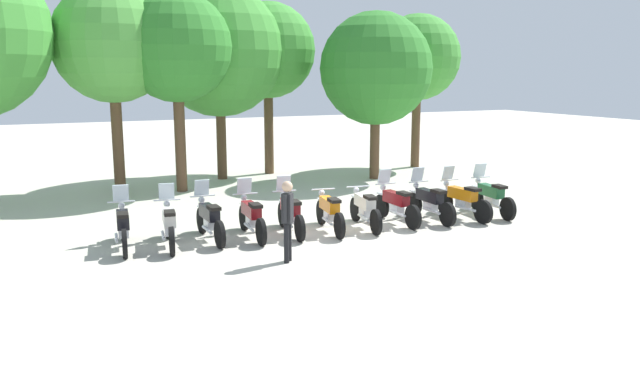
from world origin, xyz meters
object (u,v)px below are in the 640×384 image
(motorcycle_7, at_px, (396,204))
(tree_2, at_px, (176,48))
(motorcycle_2, at_px, (209,219))
(person_0, at_px, (288,215))
(tree_5, at_px, (376,69))
(motorcycle_3, at_px, (251,216))
(tree_3, at_px, (219,51))
(motorcycle_0, at_px, (123,226))
(tree_6, at_px, (418,58))
(motorcycle_1, at_px, (169,224))
(tree_1, at_px, (112,44))
(motorcycle_5, at_px, (330,211))
(tree_4, at_px, (268,51))
(motorcycle_8, at_px, (430,201))
(motorcycle_4, at_px, (290,213))
(motorcycle_6, at_px, (365,208))
(motorcycle_9, at_px, (462,199))
(motorcycle_10, at_px, (491,196))

(motorcycle_7, xyz_separation_m, tree_2, (-4.12, 6.96, 4.20))
(motorcycle_2, relative_size, motorcycle_7, 1.00)
(person_0, distance_m, tree_5, 11.45)
(motorcycle_3, distance_m, tree_3, 9.77)
(motorcycle_0, height_order, motorcycle_7, same)
(tree_6, bearing_deg, motorcycle_1, -145.45)
(motorcycle_0, relative_size, motorcycle_7, 1.00)
(tree_1, bearing_deg, motorcycle_5, -61.59)
(tree_3, height_order, tree_4, tree_3)
(motorcycle_8, bearing_deg, motorcycle_3, 86.42)
(motorcycle_3, height_order, tree_4, tree_4)
(motorcycle_2, xyz_separation_m, tree_5, (7.95, 6.17, 3.54))
(motorcycle_4, xyz_separation_m, motorcycle_6, (1.97, -0.22, -0.01))
(motorcycle_7, bearing_deg, tree_2, 29.96)
(motorcycle_4, xyz_separation_m, tree_6, (9.02, 8.32, 4.00))
(motorcycle_1, height_order, motorcycle_8, same)
(motorcycle_4, height_order, motorcycle_5, motorcycle_4)
(motorcycle_9, relative_size, tree_1, 0.33)
(motorcycle_6, relative_size, tree_3, 0.31)
(tree_2, xyz_separation_m, tree_4, (3.99, 2.39, 0.02))
(motorcycle_6, bearing_deg, motorcycle_0, 93.65)
(tree_3, height_order, tree_5, tree_3)
(motorcycle_1, relative_size, motorcycle_7, 1.00)
(motorcycle_2, height_order, motorcycle_10, same)
(motorcycle_5, height_order, motorcycle_9, motorcycle_9)
(motorcycle_1, distance_m, tree_2, 8.15)
(motorcycle_1, xyz_separation_m, motorcycle_9, (7.87, -0.43, 0.00))
(motorcycle_3, relative_size, motorcycle_10, 1.00)
(motorcycle_9, relative_size, person_0, 1.27)
(motorcycle_2, bearing_deg, motorcycle_5, -98.60)
(motorcycle_5, bearing_deg, person_0, 144.68)
(motorcycle_6, distance_m, motorcycle_10, 3.94)
(motorcycle_1, xyz_separation_m, motorcycle_3, (1.97, -0.02, 0.00))
(motorcycle_3, relative_size, tree_3, 0.31)
(tree_6, bearing_deg, motorcycle_7, -125.71)
(tree_6, bearing_deg, motorcycle_8, -120.74)
(motorcycle_0, xyz_separation_m, motorcycle_1, (0.99, -0.23, 0.00))
(motorcycle_4, xyz_separation_m, tree_1, (-3.09, 7.35, 4.30))
(motorcycle_8, distance_m, tree_5, 7.78)
(motorcycle_2, bearing_deg, motorcycle_3, -100.05)
(tree_6, bearing_deg, tree_5, -147.65)
(tree_1, bearing_deg, person_0, -77.36)
(motorcycle_7, bearing_deg, motorcycle_8, -96.81)
(tree_5, bearing_deg, motorcycle_10, -90.55)
(motorcycle_10, xyz_separation_m, tree_2, (-7.08, 7.17, 4.20))
(motorcycle_3, distance_m, motorcycle_6, 2.97)
(motorcycle_4, relative_size, tree_1, 0.33)
(motorcycle_10, height_order, tree_3, tree_3)
(motorcycle_1, bearing_deg, tree_1, 9.24)
(motorcycle_3, height_order, motorcycle_10, same)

